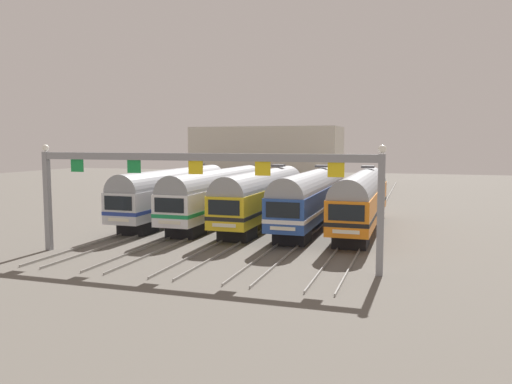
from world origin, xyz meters
name	(u,v)px	position (x,y,z in m)	size (l,w,h in m)	color
ground_plane	(263,226)	(0.00, 0.00, 0.00)	(160.00, 160.00, 0.00)	#5B564F
track_bed	(305,203)	(0.00, 17.00, 0.07)	(18.04, 70.00, 0.15)	gray
commuter_train_silver	(175,192)	(-8.27, 0.00, 2.69)	(2.88, 18.06, 5.05)	silver
commuter_train_white	(217,193)	(-4.13, -0.01, 2.69)	(2.88, 18.06, 4.77)	white
commuter_train_yellow	(263,195)	(0.00, 0.00, 2.69)	(2.88, 18.06, 5.05)	gold
commuter_train_blue	(311,196)	(4.13, 0.00, 2.69)	(2.88, 18.06, 5.05)	#284C9E
commuter_train_orange	(361,198)	(8.27, 0.00, 2.69)	(2.88, 18.06, 5.05)	orange
catenary_gantry	(196,174)	(0.00, -13.50, 5.25)	(21.77, 0.44, 6.97)	gray
maintenance_building	(267,156)	(-11.26, 39.30, 4.81)	(23.92, 10.00, 9.63)	beige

